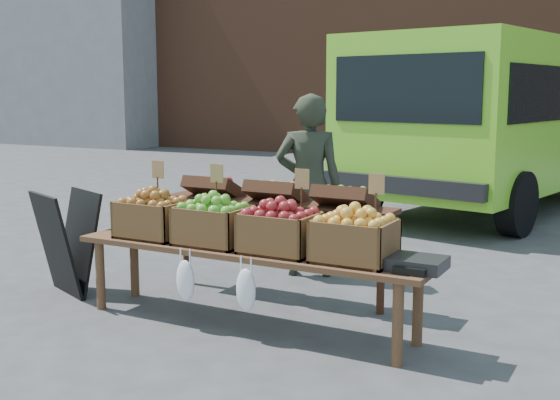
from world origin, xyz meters
The scene contains 12 objects.
ground centered at (0.00, 0.00, 0.00)m, with size 80.00×80.00×0.00m, color #424245.
grey_building centered at (-14.00, 13.00, 3.50)m, with size 8.00×3.00×7.00m, color gray.
delivery_van centered at (1.36, 6.14, 1.18)m, with size 2.41×5.27×2.36m, color #73CD26, non-canonical shape.
vendor centered at (0.71, 1.62, 0.83)m, with size 0.60×0.40×1.65m, color #293022.
chalkboard_sign centered at (-0.78, 0.13, 0.43)m, with size 0.57×0.32×0.87m, color black, non-canonical shape.
back_table centered at (0.80, 0.85, 0.52)m, with size 2.10×0.44×1.04m, color #361D11, non-canonical shape.
display_bench centered at (0.96, 0.13, 0.28)m, with size 2.70×0.56×0.57m, color #543520, non-canonical shape.
crate_golden_apples centered at (0.13, 0.13, 0.71)m, with size 0.50×0.40×0.28m, color #AA6027, non-canonical shape.
crate_russet_pears centered at (0.68, 0.13, 0.71)m, with size 0.50×0.40×0.28m, color #347D1C, non-canonical shape.
crate_red_apples centered at (1.23, 0.13, 0.71)m, with size 0.50×0.40×0.28m, color maroon, non-canonical shape.
crate_green_apples centered at (1.78, 0.13, 0.71)m, with size 0.50×0.40×0.28m, color gold, non-canonical shape.
weighing_scale centered at (2.21, 0.13, 0.61)m, with size 0.34×0.30×0.08m, color black.
Camera 1 is at (3.49, -4.02, 1.67)m, focal length 45.00 mm.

